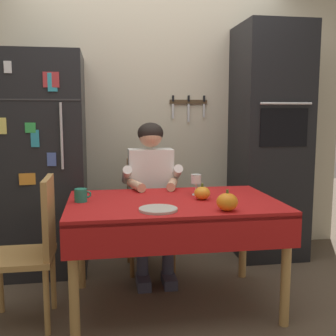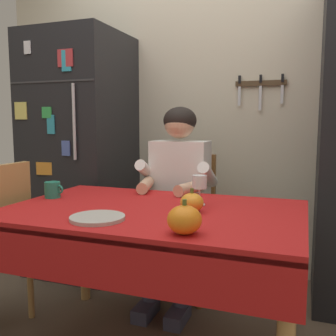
# 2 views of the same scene
# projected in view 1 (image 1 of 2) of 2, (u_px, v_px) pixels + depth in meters

# --- Properties ---
(ground_plane) EXTENTS (10.00, 10.00, 0.00)m
(ground_plane) POSITION_uv_depth(u_px,v_px,m) (175.00, 311.00, 2.76)
(ground_plane) COLOR brown
(ground_plane) RESTS_ON ground
(back_wall_assembly) EXTENTS (3.70, 0.13, 2.60)m
(back_wall_assembly) POSITION_uv_depth(u_px,v_px,m) (156.00, 115.00, 3.91)
(back_wall_assembly) COLOR beige
(back_wall_assembly) RESTS_ON ground
(refrigerator) EXTENTS (0.68, 0.71, 1.80)m
(refrigerator) POSITION_uv_depth(u_px,v_px,m) (44.00, 164.00, 3.42)
(refrigerator) COLOR black
(refrigerator) RESTS_ON ground
(wall_oven) EXTENTS (0.60, 0.64, 2.10)m
(wall_oven) POSITION_uv_depth(u_px,v_px,m) (269.00, 143.00, 3.76)
(wall_oven) COLOR black
(wall_oven) RESTS_ON ground
(dining_table) EXTENTS (1.40, 0.90, 0.74)m
(dining_table) POSITION_uv_depth(u_px,v_px,m) (174.00, 213.00, 2.74)
(dining_table) COLOR tan
(dining_table) RESTS_ON ground
(chair_behind_person) EXTENTS (0.40, 0.40, 0.93)m
(chair_behind_person) POSITION_uv_depth(u_px,v_px,m) (149.00, 208.00, 3.52)
(chair_behind_person) COLOR brown
(chair_behind_person) RESTS_ON ground
(seated_person) EXTENTS (0.47, 0.55, 1.25)m
(seated_person) POSITION_uv_depth(u_px,v_px,m) (152.00, 186.00, 3.31)
(seated_person) COLOR #38384C
(seated_person) RESTS_ON ground
(chair_left_side) EXTENTS (0.40, 0.40, 0.93)m
(chair_left_side) POSITION_uv_depth(u_px,v_px,m) (33.00, 244.00, 2.55)
(chair_left_side) COLOR tan
(chair_left_side) RESTS_ON ground
(coffee_mug) EXTENTS (0.11, 0.08, 0.09)m
(coffee_mug) POSITION_uv_depth(u_px,v_px,m) (81.00, 195.00, 2.70)
(coffee_mug) COLOR #237F66
(coffee_mug) RESTS_ON dining_table
(wine_glass) EXTENTS (0.07, 0.07, 0.15)m
(wine_glass) POSITION_uv_depth(u_px,v_px,m) (196.00, 180.00, 2.91)
(wine_glass) COLOR white
(wine_glass) RESTS_ON dining_table
(pumpkin_large) EXTENTS (0.13, 0.13, 0.13)m
(pumpkin_large) POSITION_uv_depth(u_px,v_px,m) (227.00, 202.00, 2.45)
(pumpkin_large) COLOR orange
(pumpkin_large) RESTS_ON dining_table
(pumpkin_medium) EXTENTS (0.11, 0.11, 0.11)m
(pumpkin_medium) POSITION_uv_depth(u_px,v_px,m) (202.00, 193.00, 2.77)
(pumpkin_medium) COLOR orange
(pumpkin_medium) RESTS_ON dining_table
(serving_tray) EXTENTS (0.23, 0.23, 0.02)m
(serving_tray) POSITION_uv_depth(u_px,v_px,m) (158.00, 209.00, 2.46)
(serving_tray) COLOR #B7B2A8
(serving_tray) RESTS_ON dining_table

